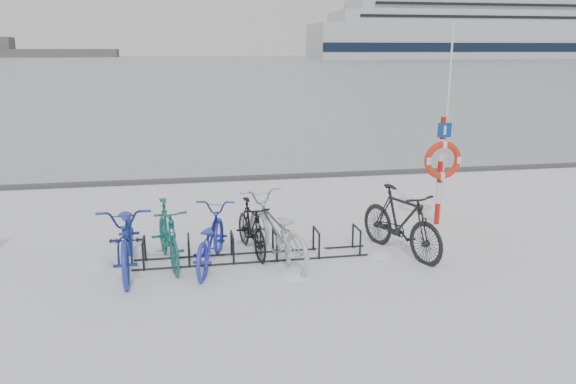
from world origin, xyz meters
TOP-DOWN VIEW (x-y plane):
  - ground at (0.00, 0.00)m, footprint 900.00×900.00m
  - ice_sheet at (0.00, 155.00)m, footprint 400.00×298.00m
  - quay_edge at (0.00, 5.90)m, footprint 400.00×0.25m
  - bike_rack at (0.00, 0.00)m, footprint 4.00×0.48m
  - lifebuoy_station at (3.89, 1.21)m, footprint 0.76×0.22m
  - cruise_ferry at (113.23, 187.28)m, footprint 140.81×26.55m
  - bike_0 at (-2.03, -0.09)m, footprint 0.92×2.31m
  - bike_1 at (-1.41, 0.05)m, footprint 0.83×1.84m
  - bike_2 at (-0.73, -0.15)m, footprint 1.11×2.00m
  - bike_3 at (0.00, 0.32)m, footprint 0.72×1.64m
  - bike_4 at (0.35, -0.16)m, footprint 1.36×2.31m
  - bike_5 at (2.53, -0.18)m, footprint 1.23×2.07m
  - snow_drifts at (0.86, -0.15)m, footprint 5.86×1.86m

SIDE VIEW (x-z plane):
  - ground at x=0.00m, z-range 0.00..0.00m
  - snow_drifts at x=0.86m, z-range -0.10..0.10m
  - ice_sheet at x=0.00m, z-range 0.00..0.02m
  - quay_edge at x=0.00m, z-range 0.00..0.10m
  - bike_rack at x=0.00m, z-range -0.05..0.41m
  - bike_3 at x=0.00m, z-range 0.00..0.96m
  - bike_2 at x=-0.73m, z-range 0.00..0.99m
  - bike_1 at x=-1.41m, z-range 0.00..1.07m
  - bike_4 at x=0.35m, z-range 0.00..1.14m
  - bike_0 at x=-2.03m, z-range 0.00..1.19m
  - bike_5 at x=2.53m, z-range 0.00..1.20m
  - lifebuoy_station at x=3.89m, z-range -0.65..3.30m
  - cruise_ferry at x=113.23m, z-range -10.53..35.73m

